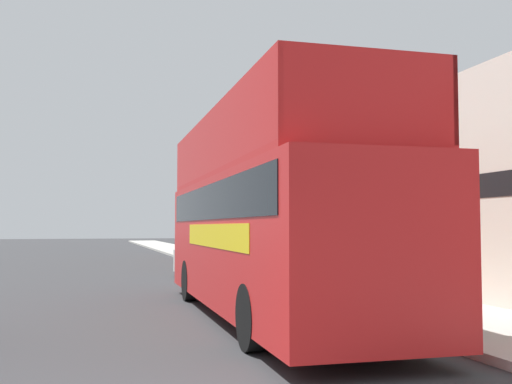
% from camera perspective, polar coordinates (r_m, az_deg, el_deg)
% --- Properties ---
extents(ground_plane, '(144.00, 144.00, 0.00)m').
position_cam_1_polar(ground_plane, '(25.50, -15.87, -7.42)').
color(ground_plane, '#333335').
extents(sidewalk, '(3.28, 108.00, 0.14)m').
position_cam_1_polar(sidewalk, '(23.55, 1.26, -7.73)').
color(sidewalk, '#ADAAA3').
rests_on(sidewalk, ground_plane).
extents(brick_terrace_rear, '(6.00, 25.34, 8.68)m').
position_cam_1_polar(brick_terrace_rear, '(30.85, 6.15, 1.27)').
color(brick_terrace_rear, '#9E664C').
rests_on(brick_terrace_rear, ground_plane).
extents(tour_bus, '(2.78, 10.71, 4.21)m').
position_cam_1_polar(tour_bus, '(12.55, 1.00, -3.39)').
color(tour_bus, red).
rests_on(tour_bus, ground_plane).
extents(parked_car_ahead_of_bus, '(1.89, 3.99, 1.48)m').
position_cam_1_polar(parked_car_ahead_of_bus, '(21.54, -4.67, -6.46)').
color(parked_car_ahead_of_bus, silver).
rests_on(parked_car_ahead_of_bus, ground_plane).
extents(lamp_post_nearest, '(0.35, 0.35, 4.35)m').
position_cam_1_polar(lamp_post_nearest, '(10.50, 17.40, 3.87)').
color(lamp_post_nearest, black).
rests_on(lamp_post_nearest, sidewalk).
extents(lamp_post_second, '(0.35, 0.35, 5.04)m').
position_cam_1_polar(lamp_post_second, '(18.29, 2.51, 2.04)').
color(lamp_post_second, black).
rests_on(lamp_post_second, sidewalk).
extents(lamp_post_third, '(0.35, 0.35, 4.56)m').
position_cam_1_polar(lamp_post_third, '(26.53, -3.38, -0.26)').
color(lamp_post_third, black).
rests_on(lamp_post_third, sidewalk).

